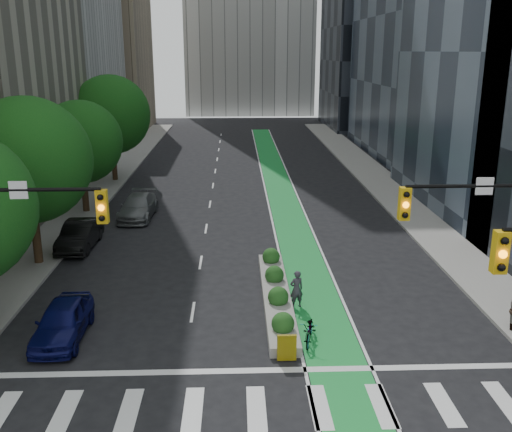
{
  "coord_description": "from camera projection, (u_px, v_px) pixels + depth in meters",
  "views": [
    {
      "loc": [
        -0.58,
        -16.57,
        10.86
      ],
      "look_at": [
        0.4,
        10.45,
        3.0
      ],
      "focal_mm": 40.0,
      "sensor_mm": 36.0,
      "label": 1
    }
  ],
  "objects": [
    {
      "name": "parked_car_left_mid",
      "position": [
        80.0,
        235.0,
        32.41
      ],
      "size": [
        1.73,
        4.75,
        1.55
      ],
      "primitive_type": "imported",
      "rotation": [
        0.0,
        0.0,
        -0.02
      ],
      "color": "black",
      "rests_on": "ground"
    },
    {
      "name": "tree_midfar",
      "position": [
        81.0,
        142.0,
        38.3
      ],
      "size": [
        5.6,
        5.6,
        7.76
      ],
      "color": "black",
      "rests_on": "ground"
    },
    {
      "name": "tree_far",
      "position": [
        111.0,
        115.0,
        47.69
      ],
      "size": [
        6.6,
        6.6,
        9.0
      ],
      "color": "black",
      "rests_on": "ground"
    },
    {
      "name": "ground",
      "position": [
        255.0,
        390.0,
        18.95
      ],
      "size": [
        160.0,
        160.0,
        0.0
      ],
      "primitive_type": "plane",
      "color": "black",
      "rests_on": "ground"
    },
    {
      "name": "tree_mid",
      "position": [
        28.0,
        161.0,
        28.53
      ],
      "size": [
        6.4,
        6.4,
        8.78
      ],
      "color": "black",
      "rests_on": "ground"
    },
    {
      "name": "building_tan_far",
      "position": [
        93.0,
        34.0,
        77.96
      ],
      "size": [
        14.0,
        16.0,
        26.0
      ],
      "primitive_type": "cube",
      "color": "tan",
      "rests_on": "ground"
    },
    {
      "name": "parked_car_left_near",
      "position": [
        63.0,
        321.0,
        22.17
      ],
      "size": [
        1.8,
        4.38,
        1.49
      ],
      "primitive_type": "imported",
      "rotation": [
        0.0,
        0.0,
        0.01
      ],
      "color": "#0C0F4A",
      "rests_on": "ground"
    },
    {
      "name": "cyclist",
      "position": [
        296.0,
        289.0,
        24.86
      ],
      "size": [
        0.72,
        0.59,
        1.71
      ],
      "primitive_type": "imported",
      "rotation": [
        0.0,
        0.0,
        3.47
      ],
      "color": "#38343F",
      "rests_on": "ground"
    },
    {
      "name": "sidewalk_right",
      "position": [
        399.0,
        198.0,
        43.33
      ],
      "size": [
        3.6,
        90.0,
        0.15
      ],
      "primitive_type": "cube",
      "color": "gray",
      "rests_on": "ground"
    },
    {
      "name": "median_planter",
      "position": [
        276.0,
        293.0,
        25.64
      ],
      "size": [
        1.2,
        10.26,
        1.1
      ],
      "color": "gray",
      "rests_on": "ground"
    },
    {
      "name": "sidewalk_left",
      "position": [
        86.0,
        201.0,
        42.51
      ],
      "size": [
        3.6,
        90.0,
        0.15
      ],
      "primitive_type": "cube",
      "color": "gray",
      "rests_on": "ground"
    },
    {
      "name": "bike_lane_paint",
      "position": [
        278.0,
        185.0,
        47.84
      ],
      "size": [
        2.2,
        70.0,
        0.01
      ],
      "primitive_type": "cube",
      "color": "#1A9239",
      "rests_on": "ground"
    },
    {
      "name": "parked_car_left_far",
      "position": [
        138.0,
        207.0,
        38.34
      ],
      "size": [
        2.31,
        5.28,
        1.51
      ],
      "primitive_type": "imported",
      "rotation": [
        0.0,
        0.0,
        -0.04
      ],
      "color": "#5D6063",
      "rests_on": "ground"
    },
    {
      "name": "building_dark_end",
      "position": [
        379.0,
        28.0,
        80.99
      ],
      "size": [
        14.0,
        18.0,
        28.0
      ],
      "primitive_type": "cube",
      "color": "black",
      "rests_on": "ground"
    },
    {
      "name": "bicycle",
      "position": [
        310.0,
        330.0,
        21.99
      ],
      "size": [
        1.05,
        1.96,
        0.98
      ],
      "primitive_type": "imported",
      "rotation": [
        0.0,
        0.0,
        -0.22
      ],
      "color": "gray",
      "rests_on": "ground"
    }
  ]
}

